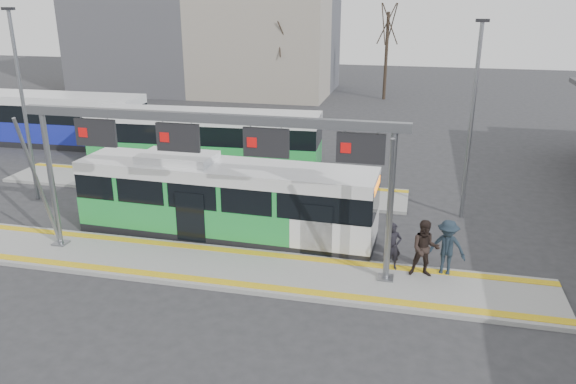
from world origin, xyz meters
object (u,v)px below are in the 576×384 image
at_px(passenger_b, 425,249).
at_px(passenger_c, 447,247).
at_px(gantry, 211,146).
at_px(hero_bus, 225,200).
at_px(passenger_a, 392,246).

relative_size(passenger_b, passenger_c, 1.02).
relative_size(gantry, hero_bus, 1.12).
relative_size(gantry, passenger_c, 6.84).
bearing_deg(gantry, hero_bus, 101.41).
bearing_deg(hero_bus, passenger_c, -9.82).
distance_m(passenger_a, passenger_b, 1.09).
relative_size(hero_bus, passenger_a, 7.00).
relative_size(passenger_a, passenger_b, 0.85).
distance_m(hero_bus, passenger_b, 7.83).
bearing_deg(passenger_c, passenger_b, -146.08).
height_order(hero_bus, passenger_c, hero_bus).
relative_size(gantry, passenger_a, 7.85).
relative_size(passenger_a, passenger_c, 0.87).
xyz_separation_m(passenger_a, passenger_c, (1.76, 0.06, 0.12)).
bearing_deg(passenger_a, passenger_c, -16.68).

